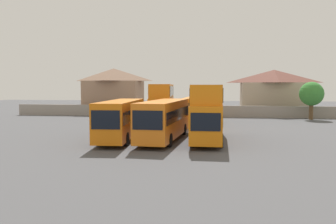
{
  "coord_description": "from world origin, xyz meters",
  "views": [
    {
      "loc": [
        4.7,
        -30.86,
        4.74
      ],
      "look_at": [
        0.0,
        3.0,
        2.29
      ],
      "focal_mm": 38.04,
      "sensor_mm": 36.0,
      "label": 1
    }
  ],
  "objects_px": {
    "bus_2": "(165,118)",
    "house_terrace_left": "(114,90)",
    "bus_5": "(196,109)",
    "tree_left_of_lot": "(312,94)",
    "bus_1": "(121,117)",
    "house_terrace_centre": "(274,92)",
    "bus_4": "(162,101)",
    "bus_3": "(208,110)"
  },
  "relations": [
    {
      "from": "bus_1",
      "to": "tree_left_of_lot",
      "type": "distance_m",
      "value": 31.44
    },
    {
      "from": "bus_1",
      "to": "bus_2",
      "type": "height_order",
      "value": "bus_2"
    },
    {
      "from": "bus_2",
      "to": "bus_4",
      "type": "bearing_deg",
      "value": -166.47
    },
    {
      "from": "bus_1",
      "to": "bus_2",
      "type": "xyz_separation_m",
      "value": [
        3.89,
        0.25,
        0.01
      ]
    },
    {
      "from": "bus_1",
      "to": "house_terrace_left",
      "type": "bearing_deg",
      "value": -166.17
    },
    {
      "from": "bus_5",
      "to": "house_terrace_centre",
      "type": "xyz_separation_m",
      "value": [
        12.1,
        16.77,
        1.92
      ]
    },
    {
      "from": "bus_1",
      "to": "tree_left_of_lot",
      "type": "relative_size",
      "value": 2.12
    },
    {
      "from": "bus_2",
      "to": "bus_5",
      "type": "height_order",
      "value": "bus_2"
    },
    {
      "from": "bus_2",
      "to": "tree_left_of_lot",
      "type": "xyz_separation_m",
      "value": [
        17.99,
        22.25,
        1.66
      ]
    },
    {
      "from": "bus_5",
      "to": "bus_2",
      "type": "bearing_deg",
      "value": -6.43
    },
    {
      "from": "bus_5",
      "to": "tree_left_of_lot",
      "type": "xyz_separation_m",
      "value": [
        16.04,
        8.14,
        1.72
      ]
    },
    {
      "from": "bus_4",
      "to": "house_terrace_left",
      "type": "distance_m",
      "value": 19.56
    },
    {
      "from": "bus_2",
      "to": "tree_left_of_lot",
      "type": "bearing_deg",
      "value": 144.9
    },
    {
      "from": "bus_3",
      "to": "bus_4",
      "type": "bearing_deg",
      "value": -155.66
    },
    {
      "from": "bus_1",
      "to": "bus_4",
      "type": "xyz_separation_m",
      "value": [
        1.49,
        14.37,
        0.84
      ]
    },
    {
      "from": "bus_4",
      "to": "house_terrace_centre",
      "type": "distance_m",
      "value": 23.52
    },
    {
      "from": "bus_4",
      "to": "tree_left_of_lot",
      "type": "height_order",
      "value": "tree_left_of_lot"
    },
    {
      "from": "house_terrace_centre",
      "to": "bus_5",
      "type": "bearing_deg",
      "value": -125.8
    },
    {
      "from": "bus_2",
      "to": "house_terrace_centre",
      "type": "distance_m",
      "value": 33.98
    },
    {
      "from": "house_terrace_left",
      "to": "bus_3",
      "type": "bearing_deg",
      "value": -60.01
    },
    {
      "from": "bus_4",
      "to": "bus_5",
      "type": "distance_m",
      "value": 4.45
    },
    {
      "from": "bus_2",
      "to": "bus_4",
      "type": "xyz_separation_m",
      "value": [
        -2.4,
        14.11,
        0.83
      ]
    },
    {
      "from": "bus_5",
      "to": "tree_left_of_lot",
      "type": "distance_m",
      "value": 18.07
    },
    {
      "from": "house_terrace_left",
      "to": "tree_left_of_lot",
      "type": "height_order",
      "value": "house_terrace_left"
    },
    {
      "from": "bus_1",
      "to": "bus_4",
      "type": "distance_m",
      "value": 14.47
    },
    {
      "from": "house_terrace_left",
      "to": "bus_4",
      "type": "bearing_deg",
      "value": -55.11
    },
    {
      "from": "bus_3",
      "to": "house_terrace_left",
      "type": "height_order",
      "value": "house_terrace_left"
    },
    {
      "from": "house_terrace_centre",
      "to": "tree_left_of_lot",
      "type": "relative_size",
      "value": 2.09
    },
    {
      "from": "bus_2",
      "to": "bus_5",
      "type": "distance_m",
      "value": 14.25
    },
    {
      "from": "house_terrace_left",
      "to": "house_terrace_centre",
      "type": "bearing_deg",
      "value": 1.57
    },
    {
      "from": "bus_1",
      "to": "bus_5",
      "type": "distance_m",
      "value": 15.51
    },
    {
      "from": "bus_4",
      "to": "bus_3",
      "type": "bearing_deg",
      "value": 19.09
    },
    {
      "from": "bus_3",
      "to": "tree_left_of_lot",
      "type": "bearing_deg",
      "value": 148.17
    },
    {
      "from": "bus_3",
      "to": "bus_4",
      "type": "xyz_separation_m",
      "value": [
        -6.25,
        14.18,
        0.08
      ]
    },
    {
      "from": "tree_left_of_lot",
      "to": "bus_2",
      "type": "bearing_deg",
      "value": -128.96
    },
    {
      "from": "tree_left_of_lot",
      "to": "bus_5",
      "type": "bearing_deg",
      "value": -153.08
    },
    {
      "from": "bus_3",
      "to": "house_terrace_centre",
      "type": "height_order",
      "value": "house_terrace_centre"
    },
    {
      "from": "bus_5",
      "to": "tree_left_of_lot",
      "type": "height_order",
      "value": "tree_left_of_lot"
    },
    {
      "from": "house_terrace_left",
      "to": "house_terrace_centre",
      "type": "height_order",
      "value": "house_terrace_left"
    },
    {
      "from": "bus_3",
      "to": "house_terrace_left",
      "type": "relative_size",
      "value": 1.05
    },
    {
      "from": "bus_2",
      "to": "house_terrace_left",
      "type": "bearing_deg",
      "value": -151.89
    },
    {
      "from": "bus_2",
      "to": "bus_5",
      "type": "bearing_deg",
      "value": 175.96
    }
  ]
}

